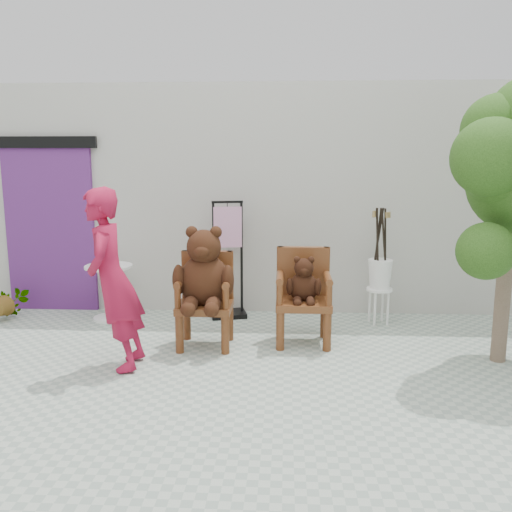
{
  "coord_description": "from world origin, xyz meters",
  "views": [
    {
      "loc": [
        0.16,
        -4.48,
        2.06
      ],
      "look_at": [
        -0.18,
        1.57,
        0.95
      ],
      "focal_mm": 38.0,
      "sensor_mm": 36.0,
      "label": 1
    }
  ],
  "objects_px": {
    "chair_small": "(303,289)",
    "display_stand": "(228,273)",
    "person": "(113,280)",
    "stool_bucket": "(380,273)",
    "chair_big": "(205,280)",
    "cafe_table": "(110,286)"
  },
  "relations": [
    {
      "from": "person",
      "to": "cafe_table",
      "type": "distance_m",
      "value": 1.77
    },
    {
      "from": "stool_bucket",
      "to": "person",
      "type": "bearing_deg",
      "value": -150.55
    },
    {
      "from": "chair_big",
      "to": "chair_small",
      "type": "relative_size",
      "value": 1.26
    },
    {
      "from": "chair_big",
      "to": "display_stand",
      "type": "distance_m",
      "value": 1.16
    },
    {
      "from": "display_stand",
      "to": "chair_big",
      "type": "bearing_deg",
      "value": -109.89
    },
    {
      "from": "cafe_table",
      "to": "person",
      "type": "bearing_deg",
      "value": -70.17
    },
    {
      "from": "chair_big",
      "to": "person",
      "type": "height_order",
      "value": "person"
    },
    {
      "from": "person",
      "to": "stool_bucket",
      "type": "height_order",
      "value": "person"
    },
    {
      "from": "chair_small",
      "to": "stool_bucket",
      "type": "height_order",
      "value": "stool_bucket"
    },
    {
      "from": "cafe_table",
      "to": "display_stand",
      "type": "xyz_separation_m",
      "value": [
        1.5,
        0.2,
        0.14
      ]
    },
    {
      "from": "person",
      "to": "stool_bucket",
      "type": "bearing_deg",
      "value": 115.43
    },
    {
      "from": "chair_small",
      "to": "cafe_table",
      "type": "distance_m",
      "value": 2.57
    },
    {
      "from": "person",
      "to": "cafe_table",
      "type": "bearing_deg",
      "value": -164.19
    },
    {
      "from": "chair_small",
      "to": "person",
      "type": "distance_m",
      "value": 2.07
    },
    {
      "from": "display_stand",
      "to": "person",
      "type": "bearing_deg",
      "value": -130.38
    },
    {
      "from": "chair_big",
      "to": "cafe_table",
      "type": "height_order",
      "value": "chair_big"
    },
    {
      "from": "chair_small",
      "to": "display_stand",
      "type": "relative_size",
      "value": 0.7
    },
    {
      "from": "chair_big",
      "to": "display_stand",
      "type": "height_order",
      "value": "display_stand"
    },
    {
      "from": "chair_small",
      "to": "display_stand",
      "type": "bearing_deg",
      "value": 134.83
    },
    {
      "from": "cafe_table",
      "to": "chair_small",
      "type": "bearing_deg",
      "value": -17.11
    },
    {
      "from": "person",
      "to": "stool_bucket",
      "type": "relative_size",
      "value": 1.22
    },
    {
      "from": "chair_small",
      "to": "stool_bucket",
      "type": "bearing_deg",
      "value": 37.57
    }
  ]
}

